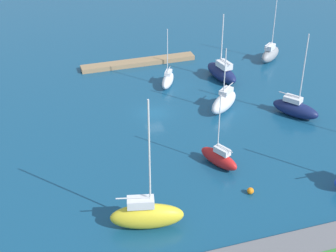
{
  "coord_description": "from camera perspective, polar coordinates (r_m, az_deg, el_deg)",
  "views": [
    {
      "loc": [
        17.67,
        62.33,
        36.57
      ],
      "look_at": [
        0.0,
        6.52,
        1.5
      ],
      "focal_mm": 54.38,
      "sensor_mm": 36.0,
      "label": 1
    }
  ],
  "objects": [
    {
      "name": "water",
      "position": [
        74.39,
        -1.52,
        1.47
      ],
      "size": [
        160.0,
        160.0,
        0.0
      ],
      "primitive_type": "plane",
      "color": "navy",
      "rests_on": "ground"
    },
    {
      "name": "pier_dock",
      "position": [
        89.87,
        -3.32,
        7.13
      ],
      "size": [
        20.17,
        2.23,
        0.77
      ],
      "primitive_type": "cube",
      "color": "#997A56",
      "rests_on": "ground"
    },
    {
      "name": "sailboat_navy_lone_south",
      "position": [
        84.23,
        6.05,
        6.04
      ],
      "size": [
        3.94,
        7.89,
        10.99
      ],
      "rotation": [
        0.0,
        0.0,
        4.89
      ],
      "color": "#141E4C",
      "rests_on": "water"
    },
    {
      "name": "sailboat_white_far_south",
      "position": [
        74.96,
        6.3,
        2.74
      ],
      "size": [
        6.3,
        5.74,
        9.84
      ],
      "rotation": [
        0.0,
        0.0,
        0.69
      ],
      "color": "white",
      "rests_on": "water"
    },
    {
      "name": "sailboat_yellow_outer_mooring",
      "position": [
        53.5,
        -2.41,
        -9.92
      ],
      "size": [
        8.0,
        3.95,
        15.12
      ],
      "rotation": [
        0.0,
        0.0,
        2.92
      ],
      "color": "yellow",
      "rests_on": "water"
    },
    {
      "name": "sailboat_red_inner_mooring",
      "position": [
        62.87,
        5.74,
        -3.56
      ],
      "size": [
        3.92,
        5.84,
        9.67
      ],
      "rotation": [
        0.0,
        0.0,
        5.16
      ],
      "color": "red",
      "rests_on": "water"
    },
    {
      "name": "sailboat_gray_off_beacon",
      "position": [
        92.76,
        11.39,
        7.95
      ],
      "size": [
        5.85,
        5.36,
        11.11
      ],
      "rotation": [
        0.0,
        0.0,
        3.84
      ],
      "color": "gray",
      "rests_on": "water"
    },
    {
      "name": "sailboat_navy_east_end",
      "position": [
        75.29,
        14.08,
        1.95
      ],
      "size": [
        5.99,
        7.0,
        12.56
      ],
      "rotation": [
        0.0,
        0.0,
        2.2
      ],
      "color": "#141E4C",
      "rests_on": "water"
    },
    {
      "name": "sailboat_white_west_end",
      "position": [
        81.8,
        -0.02,
        5.2
      ],
      "size": [
        3.92,
        5.31,
        9.67
      ],
      "rotation": [
        0.0,
        0.0,
        1.06
      ],
      "color": "white",
      "rests_on": "water"
    },
    {
      "name": "mooring_buoy_orange",
      "position": [
        59.25,
        9.22,
        -7.19
      ],
      "size": [
        0.79,
        0.79,
        0.79
      ],
      "primitive_type": "sphere",
      "color": "orange",
      "rests_on": "water"
    }
  ]
}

